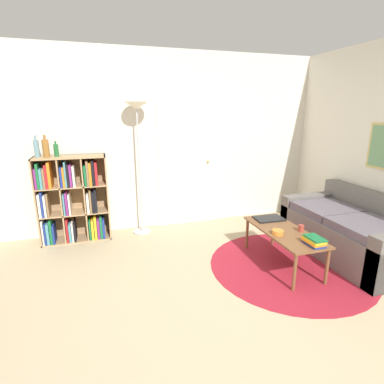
# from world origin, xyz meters

# --- Properties ---
(ground_plane) EXTENTS (14.00, 14.00, 0.00)m
(ground_plane) POSITION_xyz_m (0.00, 0.00, 0.00)
(ground_plane) COLOR tan
(wall_back) EXTENTS (7.48, 0.11, 2.60)m
(wall_back) POSITION_xyz_m (0.01, 2.76, 1.29)
(wall_back) COLOR silver
(wall_back) RESTS_ON ground_plane
(wall_right) EXTENTS (0.08, 5.74, 2.60)m
(wall_right) POSITION_xyz_m (2.26, 1.36, 1.30)
(wall_right) COLOR silver
(wall_right) RESTS_ON ground_plane
(rug) EXTENTS (1.85, 1.85, 0.01)m
(rug) POSITION_xyz_m (0.92, 1.00, 0.00)
(rug) COLOR maroon
(rug) RESTS_ON ground_plane
(bookshelf) EXTENTS (0.91, 0.34, 1.18)m
(bookshelf) POSITION_xyz_m (-1.51, 2.55, 0.59)
(bookshelf) COLOR tan
(bookshelf) RESTS_ON ground_plane
(floor_lamp) EXTENTS (0.33, 0.33, 1.87)m
(floor_lamp) POSITION_xyz_m (-0.59, 2.53, 1.61)
(floor_lamp) COLOR #B7B7BC
(floor_lamp) RESTS_ON ground_plane
(couch) EXTENTS (0.89, 1.64, 0.77)m
(couch) POSITION_xyz_m (1.84, 1.05, 0.29)
(couch) COLOR #66605B
(couch) RESTS_ON ground_plane
(coffee_table) EXTENTS (0.47, 1.10, 0.43)m
(coffee_table) POSITION_xyz_m (0.85, 1.07, 0.38)
(coffee_table) COLOR brown
(coffee_table) RESTS_ON ground_plane
(laptop) EXTENTS (0.37, 0.25, 0.02)m
(laptop) POSITION_xyz_m (0.88, 1.44, 0.44)
(laptop) COLOR black
(laptop) RESTS_ON coffee_table
(bowl) EXTENTS (0.13, 0.13, 0.05)m
(bowl) POSITION_xyz_m (0.71, 0.99, 0.45)
(bowl) COLOR orange
(bowl) RESTS_ON coffee_table
(book_stack_on_table) EXTENTS (0.15, 0.22, 0.08)m
(book_stack_on_table) POSITION_xyz_m (0.92, 0.65, 0.47)
(book_stack_on_table) COLOR navy
(book_stack_on_table) RESTS_ON coffee_table
(cup) EXTENTS (0.06, 0.06, 0.07)m
(cup) POSITION_xyz_m (1.02, 0.99, 0.47)
(cup) COLOR #A33D33
(cup) RESTS_ON coffee_table
(bottle_left) EXTENTS (0.06, 0.06, 0.28)m
(bottle_left) POSITION_xyz_m (-1.87, 2.55, 1.29)
(bottle_left) COLOR #6B93A3
(bottle_left) RESTS_ON bookshelf
(bottle_middle) EXTENTS (0.08, 0.08, 0.28)m
(bottle_middle) POSITION_xyz_m (-1.76, 2.54, 1.29)
(bottle_middle) COLOR olive
(bottle_middle) RESTS_ON bookshelf
(bottle_right) EXTENTS (0.06, 0.06, 0.20)m
(bottle_right) POSITION_xyz_m (-1.65, 2.57, 1.26)
(bottle_right) COLOR #236633
(bottle_right) RESTS_ON bookshelf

